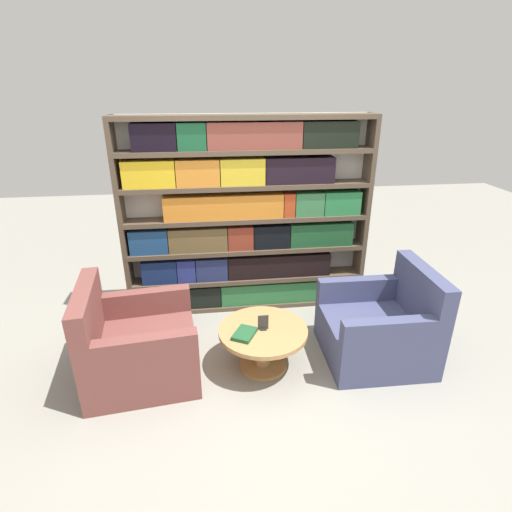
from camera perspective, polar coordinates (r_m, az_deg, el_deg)
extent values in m
plane|color=gray|center=(3.70, 1.30, -17.71)|extent=(14.00, 14.00, 0.00)
cube|color=silver|center=(4.51, -1.43, 5.90)|extent=(2.70, 0.05, 2.16)
cube|color=brown|center=(4.46, -18.47, 4.48)|extent=(0.05, 0.30, 2.16)
cube|color=brown|center=(4.71, 15.05, 5.85)|extent=(0.05, 0.30, 2.16)
cube|color=brown|center=(4.82, -1.15, -6.61)|extent=(2.60, 0.30, 0.05)
cube|color=brown|center=(4.67, -1.18, -3.04)|extent=(2.60, 0.30, 0.05)
cube|color=brown|center=(4.52, -1.22, 1.06)|extent=(2.60, 0.30, 0.05)
cube|color=brown|center=(4.40, -1.26, 5.42)|extent=(2.60, 0.30, 0.05)
cube|color=brown|center=(4.30, -1.30, 9.99)|extent=(2.60, 0.30, 0.05)
cube|color=brown|center=(4.23, -1.34, 14.74)|extent=(2.60, 0.30, 0.05)
cube|color=brown|center=(4.19, -1.39, 19.28)|extent=(2.60, 0.30, 0.05)
cube|color=black|center=(4.72, -10.70, -5.64)|extent=(0.92, 0.20, 0.25)
cube|color=#2D6D3A|center=(4.76, 1.76, -4.98)|extent=(1.12, 0.20, 0.25)
cube|color=#275329|center=(4.91, 10.03, -4.41)|extent=(0.29, 0.20, 0.25)
cube|color=navy|center=(4.59, -13.58, -2.01)|extent=(0.38, 0.20, 0.27)
cube|color=navy|center=(4.56, -9.87, -1.84)|extent=(0.20, 0.20, 0.27)
cube|color=navy|center=(4.56, -6.33, -1.67)|extent=(0.35, 0.20, 0.27)
cube|color=black|center=(4.62, 3.25, -1.17)|extent=(1.18, 0.20, 0.27)
cube|color=navy|center=(4.46, -15.01, 2.12)|extent=(0.40, 0.20, 0.26)
cube|color=brown|center=(4.42, -8.26, 2.48)|extent=(0.63, 0.20, 0.26)
cube|color=maroon|center=(4.43, -2.28, 2.78)|extent=(0.28, 0.20, 0.26)
cube|color=black|center=(4.47, 2.15, 2.97)|extent=(0.40, 0.20, 0.26)
cube|color=#1C4E2A|center=(4.59, 9.14, 3.24)|extent=(0.71, 0.20, 0.26)
cube|color=orange|center=(4.31, -4.62, 7.11)|extent=(1.27, 0.20, 0.26)
cube|color=#B13F1B|center=(4.39, 4.61, 7.43)|extent=(0.12, 0.20, 0.26)
cube|color=#367546|center=(4.44, 7.48, 7.49)|extent=(0.31, 0.20, 0.26)
cube|color=#287942|center=(4.55, 12.00, 7.55)|extent=(0.41, 0.20, 0.26)
cube|color=gold|center=(4.26, -15.03, 11.30)|extent=(0.52, 0.20, 0.27)
cube|color=orange|center=(4.22, -8.29, 11.73)|extent=(0.44, 0.20, 0.27)
cube|color=gold|center=(4.24, -1.97, 12.00)|extent=(0.46, 0.20, 0.27)
cube|color=black|center=(4.33, 6.17, 12.14)|extent=(0.73, 0.20, 0.27)
cube|color=black|center=(4.19, -14.37, 16.16)|extent=(0.44, 0.20, 0.27)
cube|color=#18512F|center=(4.17, -9.17, 16.53)|extent=(0.28, 0.20, 0.27)
cube|color=brown|center=(4.19, -0.23, 16.85)|extent=(0.95, 0.20, 0.27)
cube|color=black|center=(4.36, 10.39, 16.73)|extent=(0.58, 0.20, 0.27)
cube|color=brown|center=(3.81, -15.82, -13.47)|extent=(1.03, 0.99, 0.40)
cube|color=brown|center=(3.62, -22.96, -8.05)|extent=(0.24, 0.90, 0.50)
cube|color=brown|center=(3.31, -15.34, -12.83)|extent=(0.81, 0.21, 0.24)
cube|color=brown|center=(3.96, -15.21, -6.33)|extent=(0.81, 0.21, 0.24)
cube|color=#42476B|center=(4.06, 16.50, -11.09)|extent=(0.95, 0.91, 0.40)
cube|color=#42476B|center=(4.00, 22.56, -4.96)|extent=(0.16, 0.90, 0.50)
cube|color=#42476B|center=(4.18, 14.17, -4.61)|extent=(0.80, 0.13, 0.24)
cube|color=#42476B|center=(3.57, 18.34, -10.33)|extent=(0.80, 0.13, 0.24)
cylinder|color=#AD7F4C|center=(3.77, 0.99, -13.22)|extent=(0.15, 0.15, 0.37)
cylinder|color=#AD7F4C|center=(3.88, 0.98, -15.23)|extent=(0.44, 0.44, 0.03)
cylinder|color=#AD7F4C|center=(3.66, 1.02, -10.65)|extent=(0.81, 0.81, 0.04)
cube|color=black|center=(3.64, 1.02, -10.32)|extent=(0.06, 0.06, 0.01)
cube|color=#2D2D2D|center=(3.61, 1.03, -9.45)|extent=(0.09, 0.01, 0.14)
cube|color=#1E512D|center=(3.55, -1.65, -11.05)|extent=(0.25, 0.28, 0.03)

